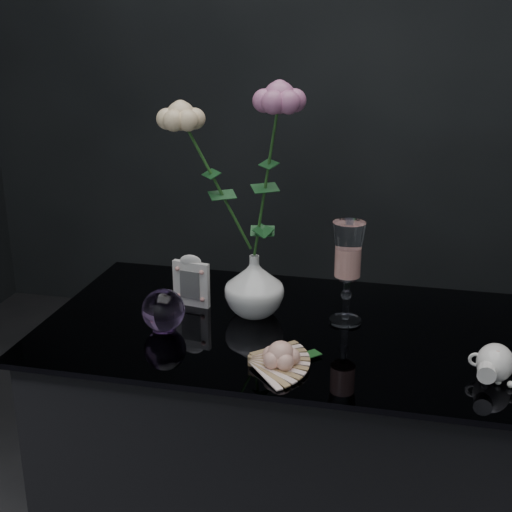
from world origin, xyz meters
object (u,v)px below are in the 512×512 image
(wine_glass, at_px, (347,273))
(picture_frame, at_px, (191,280))
(vase, at_px, (254,285))
(pearl_jar, at_px, (495,361))
(loose_rose, at_px, (281,355))
(paperweight, at_px, (163,310))

(wine_glass, bearing_deg, picture_frame, 177.95)
(vase, xyz_separation_m, pearl_jar, (0.49, -0.18, -0.03))
(pearl_jar, bearing_deg, vase, 165.93)
(picture_frame, distance_m, loose_rose, 0.35)
(paperweight, relative_size, loose_rose, 0.57)
(picture_frame, bearing_deg, loose_rose, -34.94)
(pearl_jar, bearing_deg, loose_rose, -166.43)
(loose_rose, xyz_separation_m, pearl_jar, (0.38, 0.05, 0.01))
(picture_frame, xyz_separation_m, paperweight, (-0.02, -0.14, -0.02))
(paperweight, bearing_deg, picture_frame, 83.35)
(picture_frame, height_order, paperweight, picture_frame)
(wine_glass, distance_m, paperweight, 0.39)
(vase, relative_size, loose_rose, 0.86)
(picture_frame, bearing_deg, pearl_jar, -7.85)
(paperweight, xyz_separation_m, loose_rose, (0.27, -0.11, -0.02))
(loose_rose, distance_m, pearl_jar, 0.39)
(picture_frame, xyz_separation_m, loose_rose, (0.25, -0.25, -0.03))
(loose_rose, bearing_deg, vase, 99.19)
(wine_glass, bearing_deg, pearl_jar, -32.44)
(pearl_jar, bearing_deg, wine_glass, 153.81)
(vase, xyz_separation_m, picture_frame, (-0.15, 0.02, -0.01))
(paperweight, relative_size, pearl_jar, 0.37)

